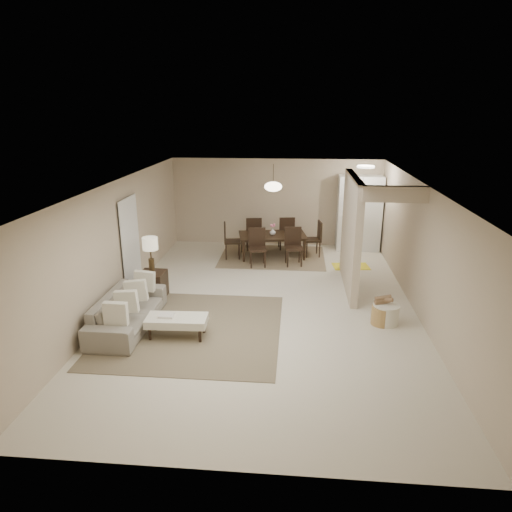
# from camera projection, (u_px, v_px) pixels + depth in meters

# --- Properties ---
(floor) EXTENTS (9.00, 9.00, 0.00)m
(floor) POSITION_uv_depth(u_px,v_px,m) (265.00, 306.00, 9.35)
(floor) COLOR beige
(floor) RESTS_ON ground
(ceiling) EXTENTS (9.00, 9.00, 0.00)m
(ceiling) POSITION_uv_depth(u_px,v_px,m) (266.00, 184.00, 8.58)
(ceiling) COLOR white
(ceiling) RESTS_ON back_wall
(back_wall) EXTENTS (6.00, 0.00, 6.00)m
(back_wall) POSITION_uv_depth(u_px,v_px,m) (276.00, 202.00, 13.22)
(back_wall) COLOR #C4B094
(back_wall) RESTS_ON floor
(left_wall) EXTENTS (0.00, 9.00, 9.00)m
(left_wall) POSITION_uv_depth(u_px,v_px,m) (117.00, 244.00, 9.22)
(left_wall) COLOR #C4B094
(left_wall) RESTS_ON floor
(right_wall) EXTENTS (0.00, 9.00, 9.00)m
(right_wall) POSITION_uv_depth(u_px,v_px,m) (422.00, 252.00, 8.71)
(right_wall) COLOR #C4B094
(right_wall) RESTS_ON floor
(partition) EXTENTS (0.15, 2.50, 2.50)m
(partition) POSITION_uv_depth(u_px,v_px,m) (351.00, 233.00, 9.99)
(partition) COLOR #C4B094
(partition) RESTS_ON floor
(doorway) EXTENTS (0.04, 0.90, 2.04)m
(doorway) POSITION_uv_depth(u_px,v_px,m) (130.00, 246.00, 9.85)
(doorway) COLOR black
(doorway) RESTS_ON floor
(pantry_cabinet) EXTENTS (1.20, 0.55, 2.10)m
(pantry_cabinet) POSITION_uv_depth(u_px,v_px,m) (359.00, 213.00, 12.76)
(pantry_cabinet) COLOR white
(pantry_cabinet) RESTS_ON floor
(flush_light) EXTENTS (0.44, 0.44, 0.05)m
(flush_light) POSITION_uv_depth(u_px,v_px,m) (366.00, 167.00, 11.42)
(flush_light) COLOR white
(flush_light) RESTS_ON ceiling
(living_rug) EXTENTS (3.20, 3.20, 0.01)m
(living_rug) POSITION_uv_depth(u_px,v_px,m) (192.00, 329.00, 8.36)
(living_rug) COLOR brown
(living_rug) RESTS_ON floor
(sofa) EXTENTS (2.16, 0.86, 0.63)m
(sofa) POSITION_uv_depth(u_px,v_px,m) (128.00, 311.00, 8.37)
(sofa) COLOR gray
(sofa) RESTS_ON floor
(ottoman_bench) EXTENTS (1.08, 0.53, 0.38)m
(ottoman_bench) POSITION_uv_depth(u_px,v_px,m) (177.00, 321.00, 8.00)
(ottoman_bench) COLOR white
(ottoman_bench) RESTS_ON living_rug
(side_table) EXTENTS (0.54, 0.54, 0.57)m
(side_table) POSITION_uv_depth(u_px,v_px,m) (153.00, 285.00, 9.69)
(side_table) COLOR black
(side_table) RESTS_ON floor
(table_lamp) EXTENTS (0.32, 0.32, 0.76)m
(table_lamp) POSITION_uv_depth(u_px,v_px,m) (150.00, 247.00, 9.42)
(table_lamp) COLOR #40301B
(table_lamp) RESTS_ON side_table
(round_pouf) EXTENTS (0.49, 0.49, 0.38)m
(round_pouf) POSITION_uv_depth(u_px,v_px,m) (386.00, 314.00, 8.53)
(round_pouf) COLOR white
(round_pouf) RESTS_ON floor
(wicker_basket) EXTENTS (0.48, 0.48, 0.35)m
(wicker_basket) POSITION_uv_depth(u_px,v_px,m) (382.00, 315.00, 8.52)
(wicker_basket) COLOR olive
(wicker_basket) RESTS_ON floor
(dining_rug) EXTENTS (2.80, 2.10, 0.01)m
(dining_rug) POSITION_uv_depth(u_px,v_px,m) (272.00, 257.00, 12.40)
(dining_rug) COLOR #78654A
(dining_rug) RESTS_ON floor
(dining_table) EXTENTS (1.92, 1.27, 0.62)m
(dining_table) POSITION_uv_depth(u_px,v_px,m) (273.00, 246.00, 12.31)
(dining_table) COLOR black
(dining_table) RESTS_ON dining_rug
(dining_chairs) EXTENTS (2.63, 2.07, 0.97)m
(dining_chairs) POSITION_uv_depth(u_px,v_px,m) (273.00, 240.00, 12.25)
(dining_chairs) COLOR black
(dining_chairs) RESTS_ON dining_rug
(vase) EXTENTS (0.18, 0.18, 0.17)m
(vase) POSITION_uv_depth(u_px,v_px,m) (273.00, 232.00, 12.18)
(vase) COLOR white
(vase) RESTS_ON dining_table
(yellow_mat) EXTENTS (0.96, 0.66, 0.01)m
(yellow_mat) POSITION_uv_depth(u_px,v_px,m) (351.00, 266.00, 11.65)
(yellow_mat) COLOR yellow
(yellow_mat) RESTS_ON floor
(pendant_light) EXTENTS (0.46, 0.46, 0.71)m
(pendant_light) POSITION_uv_depth(u_px,v_px,m) (273.00, 187.00, 11.81)
(pendant_light) COLOR #40301B
(pendant_light) RESTS_ON ceiling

